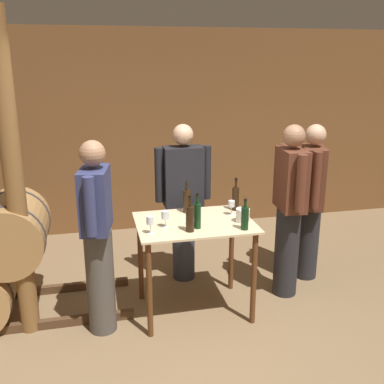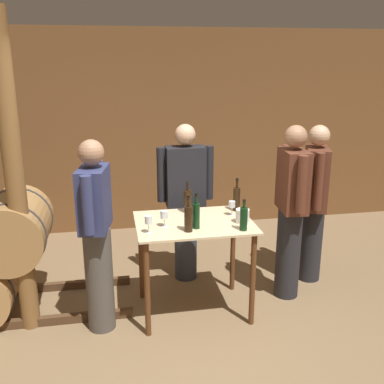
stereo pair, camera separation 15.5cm
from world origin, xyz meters
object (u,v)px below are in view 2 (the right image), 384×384
(wine_glass_near_center, at_px, (164,215))
(person_visitor_near_door, at_px, (314,201))
(wine_bottle_far_left, at_px, (188,218))
(person_host, at_px, (96,234))
(wine_bottle_far_right, at_px, (237,198))
(wine_bottle_right, at_px, (244,218))
(person_visitor_with_scarf, at_px, (291,209))
(ice_bucket, at_px, (243,216))
(wine_bottle_center, at_px, (188,201))
(wooden_post, at_px, (15,181))
(wine_glass_near_right, at_px, (232,205))
(person_visitor_bearded, at_px, (186,200))
(wine_bottle_left, at_px, (196,215))
(wine_glass_near_left, at_px, (148,220))

(wine_glass_near_center, bearing_deg, person_visitor_near_door, 16.48)
(wine_bottle_far_left, distance_m, person_host, 0.79)
(wine_bottle_far_right, bearing_deg, wine_bottle_right, -99.26)
(wine_bottle_right, xyz_separation_m, person_visitor_with_scarf, (0.60, 0.40, -0.09))
(wine_bottle_right, distance_m, ice_bucket, 0.19)
(wine_bottle_right, bearing_deg, wine_bottle_center, 125.63)
(wooden_post, height_order, wine_bottle_center, wooden_post)
(wine_bottle_right, bearing_deg, wine_glass_near_right, 89.61)
(wooden_post, bearing_deg, wine_bottle_center, 9.40)
(wine_bottle_center, relative_size, person_visitor_with_scarf, 0.18)
(ice_bucket, height_order, person_visitor_bearded, person_visitor_bearded)
(wine_bottle_far_left, bearing_deg, person_host, 173.18)
(wine_glass_near_right, relative_size, person_host, 0.08)
(wine_bottle_far_left, distance_m, ice_bucket, 0.53)
(wine_bottle_left, distance_m, wine_bottle_right, 0.41)
(wine_glass_near_left, distance_m, ice_bucket, 0.86)
(wine_bottle_center, bearing_deg, wine_glass_near_right, -22.48)
(wine_glass_near_right, height_order, person_host, person_host)
(wine_bottle_left, height_order, wine_bottle_far_right, wine_bottle_far_right)
(wine_bottle_left, relative_size, wine_glass_near_left, 2.01)
(wooden_post, xyz_separation_m, wine_bottle_right, (1.87, -0.30, -0.34))
(wine_bottle_left, xyz_separation_m, wine_bottle_right, (0.39, -0.12, -0.01))
(wine_bottle_left, xyz_separation_m, person_visitor_with_scarf, (0.99, 0.27, -0.10))
(wine_bottle_left, height_order, wine_glass_near_center, wine_bottle_left)
(wooden_post, distance_m, wine_bottle_center, 1.54)
(wine_bottle_left, height_order, ice_bucket, wine_bottle_left)
(person_visitor_near_door, bearing_deg, person_host, -166.36)
(wine_bottle_center, xyz_separation_m, wine_bottle_far_right, (0.47, -0.04, 0.01))
(wine_bottle_far_right, height_order, wine_glass_near_left, wine_bottle_far_right)
(person_host, bearing_deg, wine_bottle_right, -6.96)
(wooden_post, height_order, wine_glass_near_left, wooden_post)
(wooden_post, height_order, person_visitor_near_door, wooden_post)
(wine_glass_near_left, distance_m, wine_glass_near_center, 0.19)
(wine_bottle_far_left, xyz_separation_m, wine_bottle_right, (0.47, -0.06, -0.01))
(wine_bottle_far_right, distance_m, wine_glass_near_right, 0.15)
(wooden_post, height_order, wine_bottle_far_right, wooden_post)
(wine_glass_near_center, xyz_separation_m, person_visitor_near_door, (1.63, 0.48, -0.12))
(wine_bottle_center, height_order, wine_glass_near_center, wine_bottle_center)
(wine_bottle_left, bearing_deg, person_visitor_near_door, 22.59)
(person_visitor_bearded, bearing_deg, person_visitor_near_door, -11.69)
(wine_bottle_far_left, relative_size, wine_glass_near_right, 2.23)
(person_visitor_with_scarf, relative_size, person_visitor_near_door, 1.03)
(wine_glass_near_left, distance_m, person_visitor_near_door, 1.89)
(wine_bottle_left, bearing_deg, wine_bottle_far_left, -142.04)
(person_visitor_near_door, bearing_deg, person_visitor_bearded, 168.31)
(wine_glass_near_right, height_order, ice_bucket, wine_glass_near_right)
(wooden_post, bearing_deg, ice_bucket, -3.57)
(wine_bottle_far_right, height_order, person_host, person_host)
(ice_bucket, bearing_deg, wine_bottle_center, 140.02)
(wine_glass_near_center, bearing_deg, person_visitor_bearded, 67.10)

